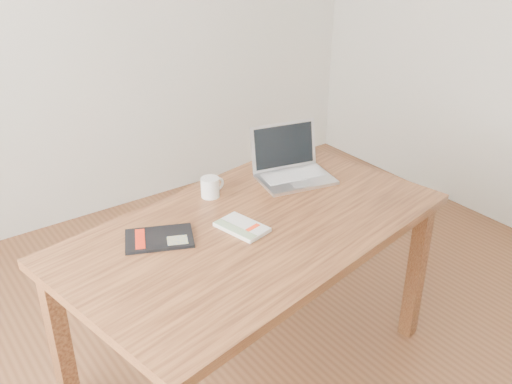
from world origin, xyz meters
TOP-DOWN VIEW (x-y plane):
  - room at (-0.07, 0.00)m, footprint 4.04×4.04m
  - desk at (-0.06, 0.19)m, footprint 1.64×1.12m
  - white_guidebook at (-0.12, 0.19)m, footprint 0.16×0.22m
  - black_guidebook at (-0.42, 0.31)m, footprint 0.29×0.25m
  - laptop at (0.32, 0.45)m, footprint 0.37×0.33m
  - coffee_mug at (-0.08, 0.50)m, footprint 0.11×0.08m

SIDE VIEW (x-z plane):
  - desk at x=-0.06m, z-range 0.29..1.04m
  - black_guidebook at x=-0.42m, z-range 0.75..0.76m
  - white_guidebook at x=-0.12m, z-range 0.75..0.77m
  - coffee_mug at x=-0.08m, z-range 0.75..0.84m
  - laptop at x=0.32m, z-range 0.69..0.91m
  - room at x=-0.07m, z-range 0.01..2.71m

